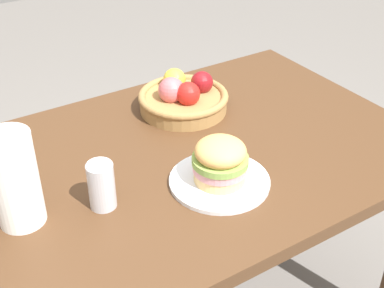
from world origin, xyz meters
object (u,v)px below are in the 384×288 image
plate (219,181)px  paper_towel_roll (15,180)px  fruit_basket (183,97)px  soda_can (101,185)px  sandwich (220,160)px

plate → paper_towel_roll: (-0.48, 0.13, 0.11)m
fruit_basket → paper_towel_roll: size_ratio=1.21×
soda_can → fruit_basket: size_ratio=0.43×
plate → soda_can: size_ratio=2.10×
fruit_basket → paper_towel_roll: bearing=-157.2°
plate → paper_towel_roll: 0.51m
plate → sandwich: sandwich is taller
plate → soda_can: 0.31m
sandwich → paper_towel_roll: paper_towel_roll is taller
soda_can → paper_towel_roll: bearing=164.0°
fruit_basket → sandwich: bearing=-108.1°
fruit_basket → paper_towel_roll: paper_towel_roll is taller
fruit_basket → paper_towel_roll: (-0.61, -0.26, 0.08)m
soda_can → fruit_basket: 0.52m
soda_can → fruit_basket: (0.42, 0.31, -0.02)m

